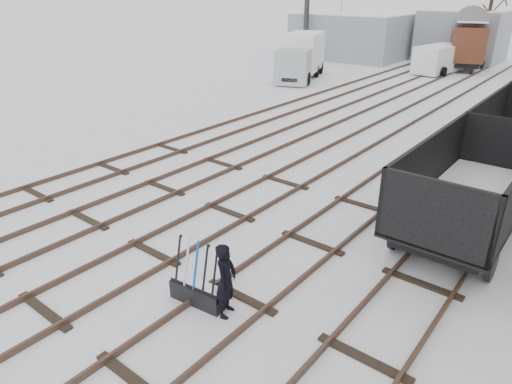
{
  "coord_description": "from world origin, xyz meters",
  "views": [
    {
      "loc": [
        8.44,
        -6.35,
        6.38
      ],
      "look_at": [
        1.32,
        2.66,
        1.2
      ],
      "focal_mm": 32.0,
      "sensor_mm": 36.0,
      "label": 1
    }
  ],
  "objects_px": {
    "worker": "(226,280)",
    "crane": "(307,31)",
    "lorry": "(301,56)",
    "ground_frame": "(198,291)",
    "box_van_wagon": "(467,42)",
    "freight_wagon_a": "(469,200)",
    "panel_van": "(439,59)"
  },
  "relations": [
    {
      "from": "worker",
      "to": "crane",
      "type": "relative_size",
      "value": 0.17
    },
    {
      "from": "lorry",
      "to": "ground_frame",
      "type": "bearing_deg",
      "value": -81.97
    },
    {
      "from": "box_van_wagon",
      "to": "crane",
      "type": "bearing_deg",
      "value": 175.62
    },
    {
      "from": "box_van_wagon",
      "to": "lorry",
      "type": "distance_m",
      "value": 14.52
    },
    {
      "from": "ground_frame",
      "to": "worker",
      "type": "xyz_separation_m",
      "value": [
        0.75,
        0.1,
        0.56
      ]
    },
    {
      "from": "freight_wagon_a",
      "to": "crane",
      "type": "xyz_separation_m",
      "value": [
        -21.51,
        25.38,
        1.6
      ]
    },
    {
      "from": "ground_frame",
      "to": "freight_wagon_a",
      "type": "relative_size",
      "value": 0.23
    },
    {
      "from": "panel_van",
      "to": "ground_frame",
      "type": "bearing_deg",
      "value": -71.7
    },
    {
      "from": "freight_wagon_a",
      "to": "worker",
      "type": "bearing_deg",
      "value": -113.04
    },
    {
      "from": "ground_frame",
      "to": "crane",
      "type": "distance_m",
      "value": 36.98
    },
    {
      "from": "freight_wagon_a",
      "to": "lorry",
      "type": "height_order",
      "value": "lorry"
    },
    {
      "from": "ground_frame",
      "to": "worker",
      "type": "height_order",
      "value": "worker"
    },
    {
      "from": "ground_frame",
      "to": "lorry",
      "type": "distance_m",
      "value": 27.2
    },
    {
      "from": "worker",
      "to": "ground_frame",
      "type": "bearing_deg",
      "value": 77.83
    },
    {
      "from": "worker",
      "to": "crane",
      "type": "bearing_deg",
      "value": 10.26
    },
    {
      "from": "freight_wagon_a",
      "to": "panel_van",
      "type": "distance_m",
      "value": 27.52
    },
    {
      "from": "box_van_wagon",
      "to": "lorry",
      "type": "bearing_deg",
      "value": -144.15
    },
    {
      "from": "ground_frame",
      "to": "worker",
      "type": "bearing_deg",
      "value": 1.44
    },
    {
      "from": "ground_frame",
      "to": "box_van_wagon",
      "type": "xyz_separation_m",
      "value": [
        -4.5,
        35.62,
        1.98
      ]
    },
    {
      "from": "panel_van",
      "to": "lorry",
      "type": "bearing_deg",
      "value": -120.76
    },
    {
      "from": "worker",
      "to": "lorry",
      "type": "bearing_deg",
      "value": 10.29
    },
    {
      "from": "ground_frame",
      "to": "worker",
      "type": "relative_size",
      "value": 0.88
    },
    {
      "from": "box_van_wagon",
      "to": "panel_van",
      "type": "bearing_deg",
      "value": -131.25
    },
    {
      "from": "worker",
      "to": "freight_wagon_a",
      "type": "bearing_deg",
      "value": -42.8
    },
    {
      "from": "ground_frame",
      "to": "crane",
      "type": "xyz_separation_m",
      "value": [
        -17.86,
        32.3,
        2.33
      ]
    },
    {
      "from": "box_van_wagon",
      "to": "worker",
      "type": "bearing_deg",
      "value": -99.89
    },
    {
      "from": "panel_van",
      "to": "crane",
      "type": "xyz_separation_m",
      "value": [
        -12.17,
        -0.5,
        1.49
      ]
    },
    {
      "from": "box_van_wagon",
      "to": "crane",
      "type": "distance_m",
      "value": 13.77
    },
    {
      "from": "ground_frame",
      "to": "box_van_wagon",
      "type": "relative_size",
      "value": 0.26
    },
    {
      "from": "worker",
      "to": "freight_wagon_a",
      "type": "relative_size",
      "value": 0.26
    },
    {
      "from": "worker",
      "to": "box_van_wagon",
      "type": "relative_size",
      "value": 0.3
    },
    {
      "from": "freight_wagon_a",
      "to": "lorry",
      "type": "distance_m",
      "value": 23.76
    }
  ]
}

